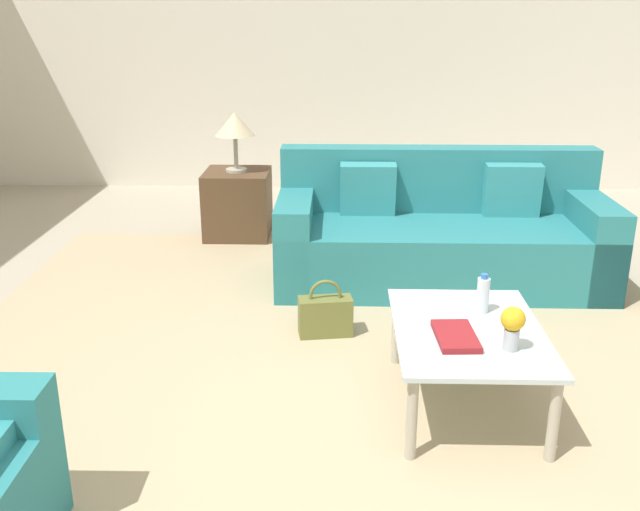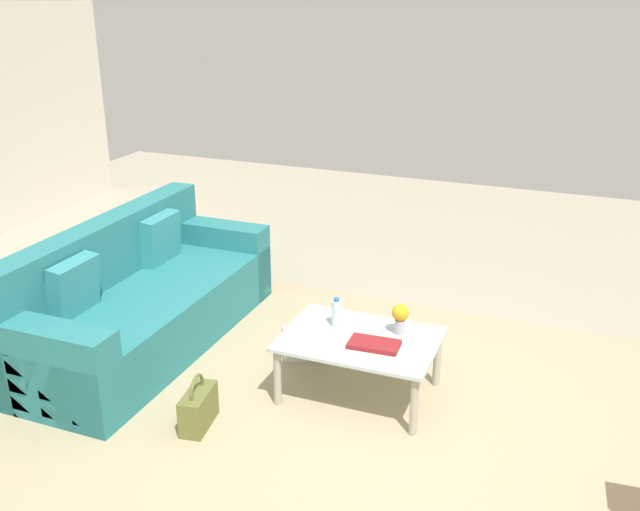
# 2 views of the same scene
# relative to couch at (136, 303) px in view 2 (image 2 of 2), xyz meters

# --- Properties ---
(ground_plane) EXTENTS (12.00, 12.00, 0.00)m
(ground_plane) POSITION_rel_couch_xyz_m (-2.20, 0.60, -0.31)
(ground_plane) COLOR #A89E89
(area_rug) EXTENTS (5.20, 4.40, 0.01)m
(area_rug) POSITION_rel_couch_xyz_m (-1.60, 0.80, -0.31)
(area_rug) COLOR tan
(area_rug) RESTS_ON ground
(couch) EXTENTS (0.93, 2.31, 0.92)m
(couch) POSITION_rel_couch_xyz_m (0.00, 0.00, 0.00)
(couch) COLOR teal
(couch) RESTS_ON ground
(coffee_table) EXTENTS (1.00, 0.71, 0.42)m
(coffee_table) POSITION_rel_couch_xyz_m (-1.80, 0.10, 0.06)
(coffee_table) COLOR silver
(coffee_table) RESTS_ON ground
(water_bottle) EXTENTS (0.06, 0.06, 0.20)m
(water_bottle) POSITION_rel_couch_xyz_m (-1.60, 0.00, 0.21)
(water_bottle) COLOR silver
(water_bottle) RESTS_ON coffee_table
(coffee_table_book) EXTENTS (0.33, 0.20, 0.03)m
(coffee_table_book) POSITION_rel_couch_xyz_m (-1.92, 0.18, 0.13)
(coffee_table_book) COLOR maroon
(coffee_table_book) RESTS_ON coffee_table
(flower_vase) EXTENTS (0.11, 0.11, 0.21)m
(flower_vase) POSITION_rel_couch_xyz_m (-2.02, -0.05, 0.24)
(flower_vase) COLOR #B2B7BC
(flower_vase) RESTS_ON coffee_table
(handbag_olive) EXTENTS (0.19, 0.34, 0.36)m
(handbag_olive) POSITION_rel_couch_xyz_m (-1.00, 0.80, -0.18)
(handbag_olive) COLOR olive
(handbag_olive) RESTS_ON ground
(handbag_white) EXTENTS (0.34, 0.30, 0.36)m
(handbag_white) POSITION_rel_couch_xyz_m (-1.28, -0.23, -0.18)
(handbag_white) COLOR white
(handbag_white) RESTS_ON ground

